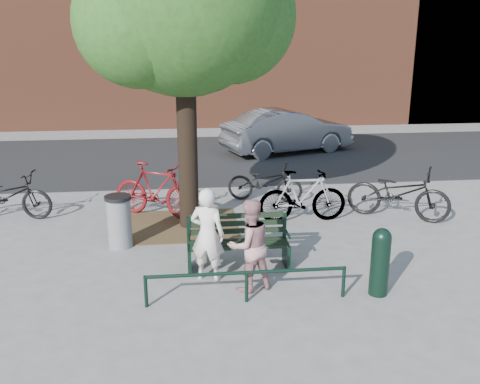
{
  "coord_description": "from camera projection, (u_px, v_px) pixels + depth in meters",
  "views": [
    {
      "loc": [
        -0.88,
        -8.44,
        3.94
      ],
      "look_at": [
        0.14,
        1.0,
        1.07
      ],
      "focal_mm": 40.0,
      "sensor_mm": 36.0,
      "label": 1
    }
  ],
  "objects": [
    {
      "name": "ground",
      "position": [
        238.0,
        268.0,
        9.26
      ],
      "size": [
        90.0,
        90.0,
        0.0
      ],
      "primitive_type": "plane",
      "color": "gray",
      "rests_on": "ground"
    },
    {
      "name": "dirt_pit",
      "position": [
        180.0,
        226.0,
        11.25
      ],
      "size": [
        2.4,
        2.0,
        0.02
      ],
      "primitive_type": "cube",
      "color": "brown",
      "rests_on": "ground"
    },
    {
      "name": "bicycle_b",
      "position": [
        156.0,
        190.0,
        11.67
      ],
      "size": [
        2.08,
        1.42,
        1.22
      ],
      "primitive_type": "imported",
      "rotation": [
        0.0,
        0.0,
        1.11
      ],
      "color": "#590C0F",
      "rests_on": "ground"
    },
    {
      "name": "person_left",
      "position": [
        208.0,
        235.0,
        8.63
      ],
      "size": [
        0.67,
        0.56,
        1.57
      ],
      "primitive_type": "imported",
      "rotation": [
        0.0,
        0.0,
        2.76
      ],
      "color": "silver",
      "rests_on": "ground"
    },
    {
      "name": "person_right",
      "position": [
        249.0,
        245.0,
        8.3
      ],
      "size": [
        0.87,
        0.78,
        1.49
      ],
      "primitive_type": "imported",
      "rotation": [
        0.0,
        0.0,
        3.49
      ],
      "color": "tan",
      "rests_on": "ground"
    },
    {
      "name": "litter_bin",
      "position": [
        119.0,
        221.0,
        10.04
      ],
      "size": [
        0.49,
        0.49,
        1.01
      ],
      "color": "gray",
      "rests_on": "ground"
    },
    {
      "name": "bollard",
      "position": [
        380.0,
        259.0,
        8.18
      ],
      "size": [
        0.29,
        0.29,
        1.09
      ],
      "color": "black",
      "rests_on": "ground"
    },
    {
      "name": "bicycle_d",
      "position": [
        303.0,
        196.0,
        11.37
      ],
      "size": [
        1.9,
        0.56,
        1.14
      ],
      "primitive_type": "imported",
      "rotation": [
        0.0,
        0.0,
        1.59
      ],
      "color": "gray",
      "rests_on": "ground"
    },
    {
      "name": "bicycle_a",
      "position": [
        7.0,
        196.0,
        11.57
      ],
      "size": [
        2.06,
        0.99,
        1.04
      ],
      "primitive_type": "imported",
      "rotation": [
        0.0,
        0.0,
        1.41
      ],
      "color": "black",
      "rests_on": "ground"
    },
    {
      "name": "park_bench",
      "position": [
        238.0,
        241.0,
        9.19
      ],
      "size": [
        1.74,
        0.54,
        0.97
      ],
      "color": "black",
      "rests_on": "ground"
    },
    {
      "name": "bicycle_e",
      "position": [
        398.0,
        193.0,
        11.57
      ],
      "size": [
        2.29,
        1.73,
        1.15
      ],
      "primitive_type": "imported",
      "rotation": [
        0.0,
        0.0,
        1.07
      ],
      "color": "black",
      "rests_on": "ground"
    },
    {
      "name": "road",
      "position": [
        211.0,
        157.0,
        17.35
      ],
      "size": [
        40.0,
        7.0,
        0.01
      ],
      "primitive_type": "cube",
      "color": "black",
      "rests_on": "ground"
    },
    {
      "name": "bicycle_c",
      "position": [
        265.0,
        182.0,
        12.78
      ],
      "size": [
        1.91,
        1.15,
        0.95
      ],
      "primitive_type": "imported",
      "rotation": [
        0.0,
        0.0,
        1.26
      ],
      "color": "black",
      "rests_on": "ground"
    },
    {
      "name": "guard_railing",
      "position": [
        247.0,
        277.0,
        8.0
      ],
      "size": [
        3.06,
        0.06,
        0.51
      ],
      "color": "black",
      "rests_on": "ground"
    },
    {
      "name": "street_tree",
      "position": [
        186.0,
        4.0,
        9.99
      ],
      "size": [
        4.2,
        3.8,
        6.5
      ],
      "color": "black",
      "rests_on": "ground"
    },
    {
      "name": "parked_car",
      "position": [
        287.0,
        131.0,
        17.91
      ],
      "size": [
        4.66,
        2.88,
        1.45
      ],
      "primitive_type": "imported",
      "rotation": [
        0.0,
        0.0,
        1.9
      ],
      "color": "slate",
      "rests_on": "ground"
    }
  ]
}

